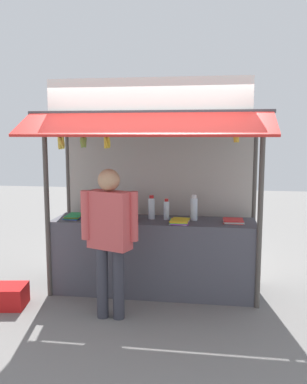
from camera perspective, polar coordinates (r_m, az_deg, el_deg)
The scene contains 17 objects.
ground_plane at distance 5.36m, azimuth 0.00°, elevation -13.69°, with size 20.00×20.00×0.00m, color slate.
stall_counter at distance 5.20m, azimuth 0.00°, elevation -8.93°, with size 2.51×0.63×0.93m, color #4C4C56.
stall_structure at distance 5.10m, azimuth 0.17°, elevation 3.35°, with size 2.71×1.49×2.59m.
water_bottle_center at distance 5.09m, azimuth 1.82°, elevation -2.51°, with size 0.07×0.07×0.26m.
water_bottle_front_left at distance 5.06m, azimuth 5.67°, elevation -2.30°, with size 0.09×0.09×0.32m.
water_bottle_back_left at distance 5.26m, azimuth -3.98°, elevation -1.95°, with size 0.09×0.09×0.30m.
water_bottle_front_right at distance 5.12m, azimuth -0.28°, elevation -2.23°, with size 0.08×0.08×0.30m.
magazine_stack_back_right at distance 5.01m, azimuth 11.09°, elevation -3.99°, with size 0.25×0.26×0.04m.
magazine_stack_far_left at distance 5.08m, azimuth -3.55°, elevation -3.55°, with size 0.21×0.30×0.07m.
magazine_stack_left at distance 5.29m, azimuth -10.97°, elevation -3.33°, with size 0.22×0.32×0.05m.
magazine_stack_far_right at distance 4.90m, azimuth 3.64°, elevation -4.12°, with size 0.25×0.31×0.04m.
banana_bunch_inner_left at distance 4.67m, azimuth -6.55°, elevation 7.02°, with size 0.08×0.08×0.29m.
banana_bunch_inner_right at distance 4.51m, azimuth 11.50°, elevation 7.60°, with size 0.09×0.08×0.22m.
banana_bunch_leftmost at distance 4.74m, azimuth -9.78°, elevation 6.89°, with size 0.09×0.09×0.28m.
banana_bunch_rightmost at distance 4.83m, azimuth -12.79°, elevation 6.81°, with size 0.10×0.10×0.30m.
vendor_person at distance 4.36m, azimuth -6.16°, elevation -5.28°, with size 0.62×0.35×1.63m.
plastic_crate at distance 5.15m, azimuth -19.41°, elevation -13.57°, with size 0.36×0.36×0.25m, color red.
Camera 1 is at (0.73, -4.93, 1.97)m, focal length 38.16 mm.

